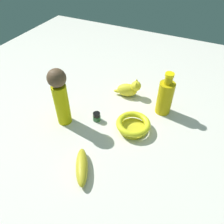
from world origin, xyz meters
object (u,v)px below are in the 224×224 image
Objects in this scene: person_figure_adult at (60,96)px; cat_figurine at (129,89)px; bottle_tall at (165,97)px; bowl at (133,125)px; banana at (82,167)px; nail_polish_jar at (97,117)px.

cat_figurine is (0.28, -0.18, -0.10)m from person_figure_adult.
person_figure_adult reaches higher than bottle_tall.
cat_figurine is at bearing 76.85° from bottle_tall.
bowl reaches higher than banana.
bottle_tall reaches higher than cat_figurine.
cat_figurine reaches higher than bowl.
nail_polish_jar is at bearing 164.93° from cat_figurine.
bowl is at bearing -50.06° from banana.
person_figure_adult reaches higher than cat_figurine.
nail_polish_jar is at bearing 95.52° from bowl.
bottle_tall is (0.16, -0.08, 0.06)m from bowl.
nail_polish_jar is (-0.22, 0.06, -0.02)m from cat_figurine.
bowl is 3.56× the size of nail_polish_jar.
bowl is 0.19m from bottle_tall.
bowl is 0.23m from cat_figurine.
banana is (-0.18, -0.19, -0.12)m from person_figure_adult.
cat_figurine reaches higher than nail_polish_jar.
bottle_tall is at bearing -56.00° from person_figure_adult.
bowl is 0.92× the size of banana.
cat_figurine is (0.20, 0.10, 0.01)m from bowl.
person_figure_adult is at bearing 16.26° from banana.
person_figure_adult is at bearing 147.81° from cat_figurine.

